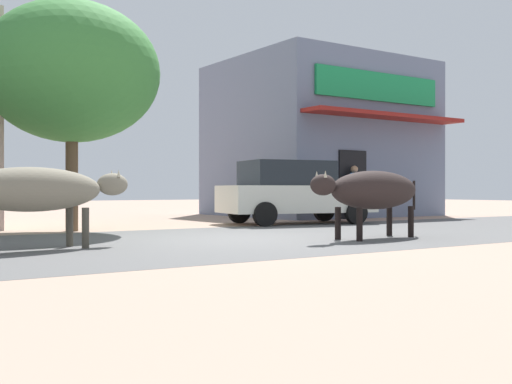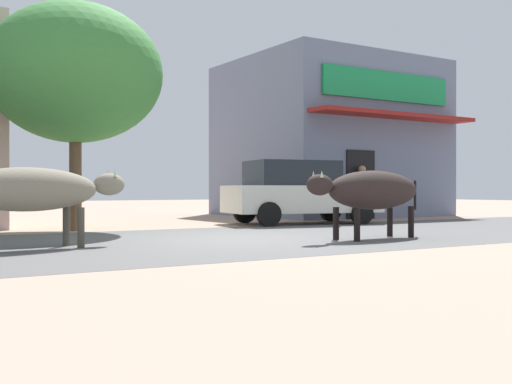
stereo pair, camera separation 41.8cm
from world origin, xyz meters
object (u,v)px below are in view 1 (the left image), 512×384
(roadside_tree, at_px, (72,72))
(cow_near_brown, at_px, (38,190))
(parked_hatchback_car, at_px, (294,192))
(pedestrian_by_shop, at_px, (354,188))
(cow_far_dark, at_px, (373,191))

(roadside_tree, relative_size, cow_near_brown, 1.77)
(parked_hatchback_car, bearing_deg, roadside_tree, 176.78)
(roadside_tree, height_order, pedestrian_by_shop, roadside_tree)
(cow_far_dark, bearing_deg, cow_near_brown, 168.83)
(parked_hatchback_car, relative_size, pedestrian_by_shop, 2.60)
(parked_hatchback_car, xyz_separation_m, cow_far_dark, (-1.84, -4.80, 0.04))
(parked_hatchback_car, relative_size, cow_near_brown, 1.51)
(cow_near_brown, distance_m, cow_far_dark, 5.82)
(parked_hatchback_car, height_order, pedestrian_by_shop, parked_hatchback_car)
(pedestrian_by_shop, bearing_deg, cow_far_dark, -130.27)
(roadside_tree, bearing_deg, cow_near_brown, -114.07)
(cow_near_brown, distance_m, pedestrian_by_shop, 11.65)
(cow_far_dark, xyz_separation_m, pedestrian_by_shop, (4.95, 5.84, 0.07))
(roadside_tree, relative_size, parked_hatchback_car, 1.17)
(cow_near_brown, height_order, cow_far_dark, cow_far_dark)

